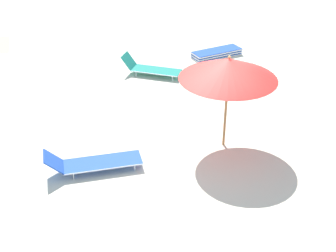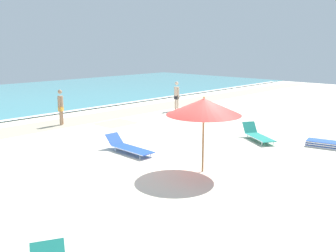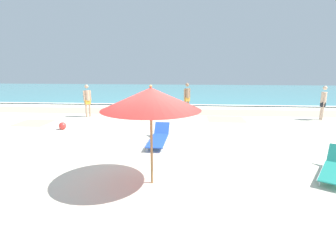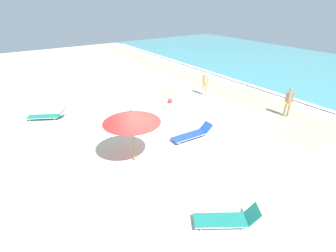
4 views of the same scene
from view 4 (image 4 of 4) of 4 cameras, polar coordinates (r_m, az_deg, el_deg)
The scene contains 8 objects.
ground_plane at distance 11.56m, azimuth -4.62°, elevation -7.16°, with size 60.00×60.00×0.16m.
beach_umbrella at distance 10.37m, azimuth -7.95°, elevation 2.04°, with size 2.32×2.32×2.39m.
sun_lounger_under_umbrella at distance 12.94m, azimuth 5.29°, elevation -1.75°, with size 0.69×2.22×0.57m.
sun_lounger_beside_umbrella at distance 8.64m, azimuth 12.79°, elevation -19.11°, with size 1.55×1.96×0.62m.
sun_lounger_near_water_left at distance 16.38m, azimuth -24.80°, elevation 2.07°, with size 1.51×2.13×0.58m.
beachgoer_wading_adult at distance 16.48m, azimuth 24.83°, elevation 5.16°, with size 0.37×0.33×1.76m.
beachgoer_strolling_adult at distance 18.59m, azimuth 8.10°, elevation 9.59°, with size 0.34×0.35×1.76m.
beach_ball at distance 17.22m, azimuth 0.46°, elevation 5.52°, with size 0.32×0.32×0.32m.
Camera 4 is at (8.50, -4.56, 6.30)m, focal length 28.00 mm.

